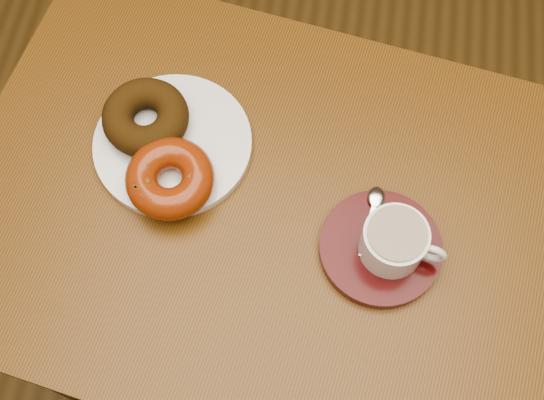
# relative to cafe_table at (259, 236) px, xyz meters

# --- Properties ---
(cafe_table) EXTENTS (0.88, 0.72, 0.75)m
(cafe_table) POSITION_rel_cafe_table_xyz_m (0.00, 0.00, 0.00)
(cafe_table) COLOR brown
(cafe_table) RESTS_ON ground
(donut_plate) EXTENTS (0.26, 0.26, 0.01)m
(donut_plate) POSITION_rel_cafe_table_xyz_m (-0.13, 0.07, 0.13)
(donut_plate) COLOR white
(donut_plate) RESTS_ON cafe_table
(donut_cinnamon) EXTENTS (0.13, 0.13, 0.04)m
(donut_cinnamon) POSITION_rel_cafe_table_xyz_m (-0.16, 0.09, 0.15)
(donut_cinnamon) COLOR #37220B
(donut_cinnamon) RESTS_ON donut_plate
(donut_caramel) EXTENTS (0.13, 0.13, 0.04)m
(donut_caramel) POSITION_rel_cafe_table_xyz_m (-0.11, 0.00, 0.15)
(donut_caramel) COLOR maroon
(donut_caramel) RESTS_ON donut_plate
(saucer) EXTENTS (0.18, 0.18, 0.02)m
(saucer) POSITION_rel_cafe_table_xyz_m (0.16, -0.04, 0.13)
(saucer) COLOR #390707
(saucer) RESTS_ON cafe_table
(coffee_cup) EXTENTS (0.11, 0.08, 0.06)m
(coffee_cup) POSITION_rel_cafe_table_xyz_m (0.18, -0.04, 0.16)
(coffee_cup) COLOR white
(coffee_cup) RESTS_ON saucer
(teaspoon) EXTENTS (0.03, 0.10, 0.01)m
(teaspoon) POSITION_rel_cafe_table_xyz_m (0.15, 0.01, 0.14)
(teaspoon) COLOR silver
(teaspoon) RESTS_ON saucer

